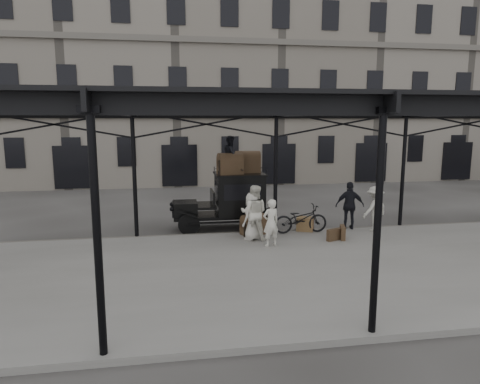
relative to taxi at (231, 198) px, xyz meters
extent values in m
plane|color=#383533|center=(1.47, -3.12, -1.20)|extent=(120.00, 120.00, 0.00)
cube|color=slate|center=(1.47, -5.12, -1.13)|extent=(28.00, 8.00, 0.15)
cylinder|color=black|center=(1.47, -1.12, 0.95)|extent=(0.14, 0.14, 4.30)
cylinder|color=black|center=(1.47, -8.92, 0.95)|extent=(0.14, 0.14, 4.30)
cube|color=black|center=(1.47, -1.12, 3.28)|extent=(22.00, 0.10, 0.45)
cube|color=black|center=(1.47, -8.92, 3.28)|extent=(22.00, 0.10, 0.45)
cube|color=black|center=(1.47, -4.82, 3.45)|extent=(22.50, 9.00, 0.08)
cube|color=silver|center=(1.47, -4.82, 3.52)|extent=(18.00, 7.00, 0.04)
cube|color=slate|center=(1.47, 14.88, 5.80)|extent=(64.00, 8.00, 14.00)
cylinder|color=black|center=(-1.68, -0.72, -0.80)|extent=(0.80, 0.10, 0.80)
cylinder|color=black|center=(-1.68, 0.72, -0.80)|extent=(0.80, 0.10, 0.80)
cylinder|color=black|center=(0.92, -0.72, -0.80)|extent=(0.80, 0.10, 0.80)
cylinder|color=black|center=(0.92, 0.72, -0.80)|extent=(0.80, 0.10, 0.80)
cube|color=black|center=(-0.43, 0.00, -0.65)|extent=(3.60, 1.25, 0.12)
cube|color=black|center=(-1.78, 0.00, -0.35)|extent=(0.90, 1.00, 0.55)
cube|color=black|center=(-2.25, 0.00, -0.35)|extent=(0.06, 0.70, 0.55)
cube|color=black|center=(-0.98, 0.00, -0.25)|extent=(0.70, 1.30, 0.10)
cube|color=black|center=(0.32, 0.00, 0.15)|extent=(1.80, 1.45, 1.55)
cube|color=black|center=(0.32, -0.73, 0.35)|extent=(1.40, 0.02, 0.60)
cube|color=black|center=(0.32, 0.00, 0.95)|extent=(1.90, 1.55, 0.06)
imported|color=silver|center=(0.86, -3.03, -0.28)|extent=(0.65, 0.52, 1.55)
imported|color=silver|center=(0.46, -2.21, -0.11)|extent=(1.08, 0.95, 1.89)
imported|color=beige|center=(0.40, -2.21, -0.23)|extent=(0.94, 0.92, 1.64)
imported|color=black|center=(4.29, -1.32, -0.16)|extent=(1.12, 0.67, 1.78)
imported|color=beige|center=(5.08, -1.74, -0.22)|extent=(1.24, 1.00, 1.67)
imported|color=black|center=(2.31, -1.59, -0.54)|extent=(1.97, 0.72, 1.03)
imported|color=black|center=(-0.03, -0.10, 1.69)|extent=(0.64, 0.77, 1.44)
cube|color=brown|center=(2.57, -1.32, -0.80)|extent=(0.73, 0.66, 0.50)
cube|color=#463420|center=(3.49, -2.62, -0.83)|extent=(0.32, 0.62, 0.45)
cube|color=#463420|center=(3.14, -2.75, -0.85)|extent=(0.61, 0.38, 0.40)
camera|label=1|loc=(-2.29, -16.12, 2.97)|focal=32.00mm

